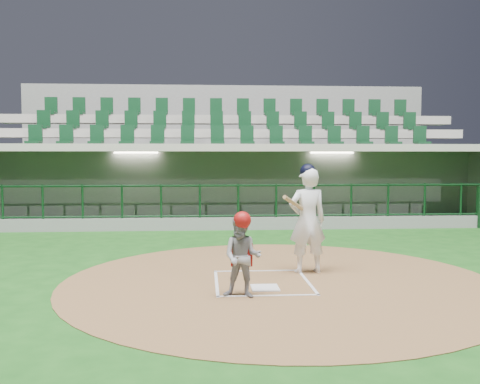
% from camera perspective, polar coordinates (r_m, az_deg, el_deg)
% --- Properties ---
extents(ground, '(120.00, 120.00, 0.00)m').
position_cam_1_polar(ground, '(9.20, 2.18, -9.24)').
color(ground, '#154914').
rests_on(ground, ground).
extents(dirt_circle, '(7.20, 7.20, 0.01)m').
position_cam_1_polar(dirt_circle, '(9.04, 4.23, -9.44)').
color(dirt_circle, brown).
rests_on(dirt_circle, ground).
extents(home_plate, '(0.43, 0.43, 0.02)m').
position_cam_1_polar(home_plate, '(8.52, 2.68, -10.17)').
color(home_plate, silver).
rests_on(home_plate, dirt_circle).
extents(batter_box_chalk, '(1.55, 1.80, 0.01)m').
position_cam_1_polar(batter_box_chalk, '(8.91, 2.38, -9.57)').
color(batter_box_chalk, silver).
rests_on(batter_box_chalk, ground).
extents(dugout_structure, '(16.40, 3.70, 3.00)m').
position_cam_1_polar(dugout_structure, '(16.81, -0.53, 0.08)').
color(dugout_structure, gray).
rests_on(dugout_structure, ground).
extents(seating_deck, '(17.00, 6.72, 5.15)m').
position_cam_1_polar(seating_deck, '(19.85, -1.09, 2.03)').
color(seating_deck, gray).
rests_on(seating_deck, ground).
extents(batter, '(0.90, 0.91, 1.94)m').
position_cam_1_polar(batter, '(9.54, 7.20, -2.84)').
color(batter, white).
rests_on(batter, dirt_circle).
extents(catcher, '(0.67, 0.58, 1.27)m').
position_cam_1_polar(catcher, '(7.88, 0.24, -6.75)').
color(catcher, gray).
rests_on(catcher, dirt_circle).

